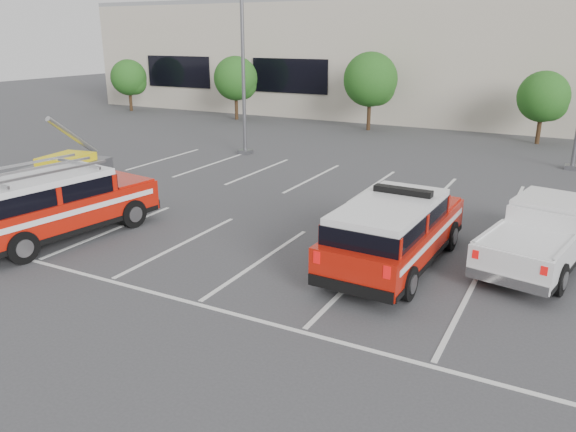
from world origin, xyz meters
name	(u,v)px	position (x,y,z in m)	size (l,w,h in m)	color
ground	(260,262)	(0.00, 0.00, 0.00)	(120.00, 120.00, 0.00)	#3A3A3D
stall_markings	(328,216)	(0.00, 4.50, 0.01)	(23.00, 15.00, 0.01)	silver
convention_building	(487,50)	(0.18, 31.86, 4.72)	(60.00, 16.99, 13.20)	#C1B4A3
tree_far_left	(130,79)	(-24.91, 22.05, 2.50)	(2.77, 2.77, 3.99)	#3F2B19
tree_left	(237,80)	(-14.91, 22.05, 2.77)	(3.07, 3.07, 4.42)	#3F2B19
tree_mid_left	(372,81)	(-4.91, 22.05, 3.04)	(3.37, 3.37, 4.85)	#3F2B19
tree_mid_right	(545,98)	(5.09, 22.05, 2.50)	(2.77, 2.77, 3.99)	#3F2B19
light_pole_left	(243,49)	(-8.00, 12.00, 5.19)	(0.90, 0.60, 10.24)	#59595E
fire_chief_suv	(394,236)	(3.26, 1.41, 0.83)	(2.32, 5.85, 2.03)	#A81308
white_pickup	(543,238)	(6.71, 3.52, 0.68)	(2.94, 5.84, 1.71)	silver
ladder_suv	(56,209)	(-6.35, -1.21, 0.90)	(3.08, 6.01, 2.26)	#A81308
utility_rig	(65,173)	(-10.86, 3.02, 0.58)	(2.97, 3.68, 2.92)	#59595E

